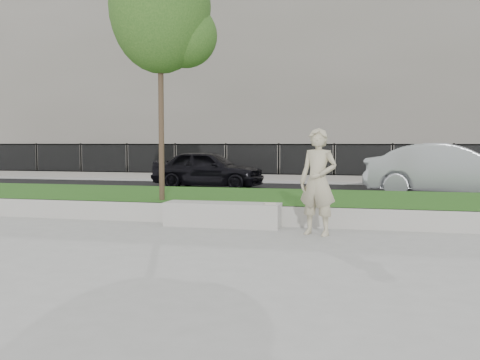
% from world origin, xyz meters
% --- Properties ---
extents(ground, '(90.00, 90.00, 0.00)m').
position_xyz_m(ground, '(0.00, 0.00, 0.00)').
color(ground, gray).
rests_on(ground, ground).
extents(grass_bank, '(34.00, 4.00, 0.40)m').
position_xyz_m(grass_bank, '(0.00, 3.00, 0.20)').
color(grass_bank, '#15380E').
rests_on(grass_bank, ground).
extents(grass_kerb, '(34.00, 0.08, 0.40)m').
position_xyz_m(grass_kerb, '(0.00, 1.04, 0.20)').
color(grass_kerb, '#9F9C95').
rests_on(grass_kerb, ground).
extents(street, '(34.00, 7.00, 0.04)m').
position_xyz_m(street, '(0.00, 8.50, 0.02)').
color(street, black).
rests_on(street, ground).
extents(far_pavement, '(34.00, 3.00, 0.12)m').
position_xyz_m(far_pavement, '(0.00, 13.00, 0.06)').
color(far_pavement, gray).
rests_on(far_pavement, ground).
extents(iron_fence, '(32.00, 0.30, 1.50)m').
position_xyz_m(iron_fence, '(0.00, 12.00, 0.54)').
color(iron_fence, slate).
rests_on(iron_fence, far_pavement).
extents(building_facade, '(34.00, 10.00, 10.00)m').
position_xyz_m(building_facade, '(0.00, 20.00, 5.00)').
color(building_facade, slate).
rests_on(building_facade, ground).
extents(stone_bench, '(2.28, 0.57, 0.47)m').
position_xyz_m(stone_bench, '(0.12, 0.80, 0.23)').
color(stone_bench, '#9F9C95').
rests_on(stone_bench, ground).
extents(man, '(0.80, 0.65, 1.89)m').
position_xyz_m(man, '(2.02, 0.25, 0.95)').
color(man, '#B3AA89').
rests_on(man, ground).
extents(book, '(0.26, 0.23, 0.02)m').
position_xyz_m(book, '(1.06, 0.78, 0.48)').
color(book, beige).
rests_on(book, stone_bench).
extents(young_tree, '(2.25, 2.15, 5.51)m').
position_xyz_m(young_tree, '(-1.38, 1.63, 4.41)').
color(young_tree, '#38281C').
rests_on(young_tree, grass_bank).
extents(car_dark, '(4.06, 1.92, 1.34)m').
position_xyz_m(car_dark, '(-2.59, 8.81, 0.71)').
color(car_dark, black).
rests_on(car_dark, street).
extents(car_silver, '(5.03, 2.47, 1.59)m').
position_xyz_m(car_silver, '(5.25, 7.35, 0.83)').
color(car_silver, '#9B9FA4').
rests_on(car_silver, street).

